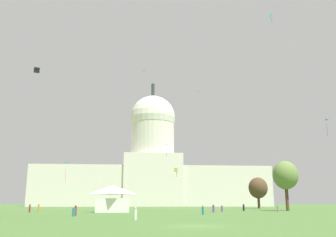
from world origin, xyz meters
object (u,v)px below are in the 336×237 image
Objects in this scene: person_teal_near_tree_west at (74,212)px; kite_cyan_high at (271,16)px; tree_east_far at (285,175)px; person_white_edge_west at (135,214)px; capitol_building at (152,171)px; kite_black_mid at (37,70)px; person_maroon_front_left at (75,211)px; kite_orange_high at (145,72)px; kite_blue_mid at (325,123)px; tree_east_near at (258,188)px; kite_lime_high at (200,92)px; kite_white_mid at (155,133)px; kite_violet_low at (168,147)px; person_purple_deep_crowd at (222,209)px; kite_turquoise_low at (66,166)px; event_tent at (113,199)px; person_maroon_front_right at (30,209)px; person_purple_mid_left at (213,209)px; kite_gold_low at (176,170)px; person_orange_aisle_center at (39,208)px; person_black_mid_center at (244,208)px; person_teal_mid_right at (203,210)px; person_grey_near_tent at (278,209)px.

person_teal_near_tree_west is 79.37m from kite_cyan_high.
person_white_edge_west is (-38.24, -44.45, -8.02)m from tree_east_far.
capitol_building is 117.12m from kite_black_mid.
kite_orange_high reaches higher than person_maroon_front_left.
kite_orange_high reaches higher than kite_blue_mid.
kite_lime_high reaches higher than tree_east_near.
tree_east_near is 41.35m from kite_lime_high.
kite_violet_low is at bearing -85.95° from kite_white_mid.
person_purple_deep_crowd is at bearing -138.62° from kite_lime_high.
tree_east_far reaches higher than person_purple_deep_crowd.
kite_turquoise_low is at bearing -133.75° from tree_east_near.
person_maroon_front_right is (-17.34, 0.66, -2.02)m from event_tent.
person_maroon_front_left is at bearing -21.57° from kite_blue_mid.
person_purple_mid_left is 0.82× the size of kite_gold_low.
kite_blue_mid is at bearing -166.19° from person_maroon_front_left.
kite_lime_high is (33.46, 70.83, 42.21)m from person_maroon_front_left.
kite_white_mid is at bearing 74.33° from event_tent.
person_orange_aisle_center is at bearing -131.55° from kite_black_mid.
kite_orange_high reaches higher than tree_east_near.
capitol_building is at bearing -133.97° from kite_black_mid.
tree_east_near reaches higher than kite_gold_low.
person_purple_mid_left is 59.13m from kite_cyan_high.
kite_lime_high is (-17.66, 9.04, 36.27)m from tree_east_near.
person_black_mid_center reaches higher than person_purple_mid_left.
tree_east_far is 21.84m from person_purple_deep_crowd.
kite_cyan_high is at bearing -160.77° from kite_turquoise_low.
person_purple_deep_crowd is 1.04× the size of person_teal_near_tree_west.
event_tent reaches higher than person_maroon_front_right.
person_purple_deep_crowd is (2.77, 3.86, -0.06)m from person_purple_mid_left.
tree_east_far reaches higher than person_maroon_front_right.
person_maroon_front_left is at bearing 155.18° from person_teal_mid_right.
person_purple_deep_crowd is 66.31m from kite_orange_high.
kite_violet_low reaches higher than kite_gold_low.
kite_gold_low reaches higher than event_tent.
tree_east_far is at bearing 122.49° from kite_gold_low.
capitol_building reaches higher than tree_east_far.
event_tent is 4.41× the size of person_maroon_front_right.
kite_black_mid is (-64.12, -42.90, 24.20)m from tree_east_near.
person_maroon_front_left reaches higher than person_white_edge_west.
kite_blue_mid reaches higher than kite_violet_low.
person_black_mid_center is (36.26, 32.75, 0.12)m from person_teal_near_tree_west.
kite_blue_mid reaches higher than person_black_mid_center.
kite_violet_low is 11.03m from kite_gold_low.
tree_east_far is 7.05× the size of person_maroon_front_left.
person_black_mid_center is at bearing 27.02° from person_maroon_front_right.
event_tent reaches higher than person_maroon_front_left.
kite_black_mid reaches higher than person_grey_near_tent.
kite_lime_high reaches higher than person_orange_aisle_center.
person_maroon_front_left is 81.63m from kite_orange_high.
capitol_building is at bearing 80.61° from event_tent.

